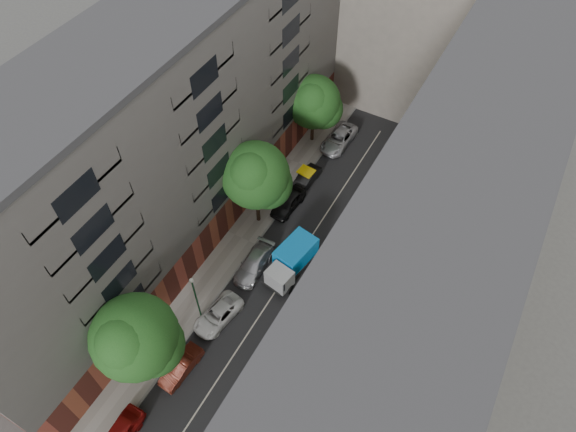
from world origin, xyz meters
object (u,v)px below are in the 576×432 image
Objects in this scene: car_left_1 at (181,367)px; tree_near at (136,340)px; car_right_2 at (309,295)px; tree_mid at (256,178)px; car_left_3 at (254,264)px; car_left_2 at (218,315)px; car_left_4 at (288,202)px; car_right_3 at (334,252)px; car_left_5 at (306,179)px; tree_far at (314,104)px; tarp_truck at (291,260)px; car_left_6 at (339,139)px; car_right_1 at (271,357)px; lamp_post at (195,294)px; pedestrian at (387,200)px.

car_left_1 is 5.84m from tree_near.
tree_mid is (-7.97, 5.10, 5.41)m from car_right_2.
car_left_1 is at bearing -92.23° from car_left_3.
car_left_2 is 13.22m from car_left_4.
car_right_2 is at bearing -98.94° from car_right_3.
tree_near reaches higher than car_left_1.
car_left_1 is 10.62m from car_left_3.
tree_far is at bearing 116.66° from car_left_5.
car_left_3 is at bearing -79.90° from car_left_4.
car_left_4 is at bearing -84.70° from car_left_5.
tree_near is (-7.30, -11.57, 5.40)m from car_right_2.
tree_mid is at bearing 158.50° from tarp_truck.
tarp_truck is 1.52× the size of car_right_3.
tree_mid is (-5.27, 3.22, 4.67)m from tarp_truck.
car_left_6 reaches higher than car_left_5.
tree_far reaches higher than car_right_1.
tree_mid is at bearing 95.10° from lamp_post.
tree_near is 16.68m from tree_mid.
car_left_5 reaches higher than car_right_3.
lamp_post is (-4.30, -7.61, 2.26)m from tarp_truck.
car_left_6 is at bearing 81.50° from tree_mid.
car_right_3 is 15.77m from tree_far.
car_left_3 is 0.93× the size of car_left_6.
lamp_post is (-7.00, -10.67, 3.03)m from car_right_3.
car_right_3 is 0.42× the size of tree_near.
pedestrian is at bearing 75.85° from car_left_1.
car_left_3 reaches higher than car_right_2.
tree_mid reaches higher than car_right_2.
car_left_1 is 2.15× the size of pedestrian.
car_left_4 is at bearing 126.26° from car_right_2.
lamp_post is at bearing -151.09° from car_left_2.
car_left_5 is 0.75× the size of car_left_6.
tree_near reaches higher than tree_mid.
car_left_5 is 0.71× the size of lamp_post.
tarp_truck is at bearing -77.32° from car_left_6.
car_right_1 is at bearing -54.82° from tree_mid.
car_left_4 is 1.10× the size of car_left_5.
pedestrian is (9.80, 7.42, -5.00)m from tree_mid.
tarp_truck is 1.11× the size of car_left_6.
car_left_1 is at bearing -82.60° from car_left_5.
car_left_1 is 0.71× the size of lamp_post.
lamp_post is (-1.40, 4.50, 3.01)m from car_left_1.
tree_far is (-5.96, 15.49, 3.63)m from tarp_truck.
tree_near is (-4.61, -13.45, 4.66)m from tarp_truck.
car_left_2 is at bearing 60.96° from pedestrian.
car_left_3 reaches higher than car_left_1.
tree_mid is at bearing -86.77° from tree_far.
lamp_post is (-7.00, -5.72, 3.00)m from car_right_2.
tarp_truck is 8.56m from car_right_1.
car_right_3 is (6.40, -3.05, -0.11)m from car_left_4.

